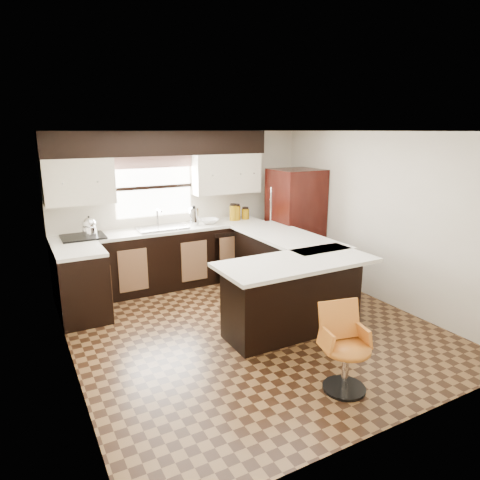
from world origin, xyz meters
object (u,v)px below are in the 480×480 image
peninsula_long (283,269)px  peninsula_return (292,297)px  bar_chair (347,350)px  refrigerator (295,223)px

peninsula_long → peninsula_return: same height
peninsula_return → bar_chair: (-0.26, -1.24, -0.03)m
peninsula_return → bar_chair: peninsula_return is taller
peninsula_long → refrigerator: refrigerator is taller
peninsula_long → peninsula_return: bearing=-118.3°
refrigerator → bar_chair: size_ratio=2.13×
peninsula_long → peninsula_return: size_ratio=1.18×
refrigerator → bar_chair: bearing=-117.3°
peninsula_long → bar_chair: 2.35m
peninsula_return → refrigerator: size_ratio=0.92×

